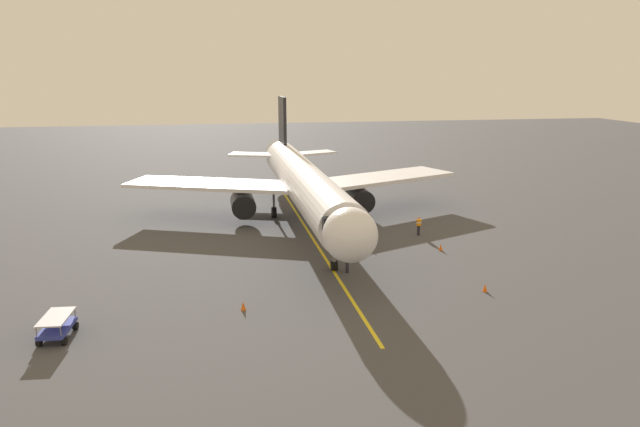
# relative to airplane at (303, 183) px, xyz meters

# --- Properties ---
(ground_plane) EXTENTS (220.00, 220.00, 0.00)m
(ground_plane) POSITION_rel_airplane_xyz_m (-1.74, -0.49, -4.00)
(ground_plane) COLOR #424244
(apron_lead_in_line) EXTENTS (0.85, 40.00, 0.01)m
(apron_lead_in_line) POSITION_rel_airplane_xyz_m (-0.00, 6.28, -4.00)
(apron_lead_in_line) COLOR yellow
(apron_lead_in_line) RESTS_ON ground
(airplane) EXTENTS (34.80, 40.25, 11.50)m
(airplane) POSITION_rel_airplane_xyz_m (0.00, 0.00, 0.00)
(airplane) COLOR white
(airplane) RESTS_ON ground
(ground_crew_marshaller) EXTENTS (0.26, 0.40, 1.71)m
(ground_crew_marshaller) POSITION_rel_airplane_xyz_m (-1.05, 14.45, -3.12)
(ground_crew_marshaller) COLOR #23232D
(ground_crew_marshaller) RESTS_ON ground
(ground_crew_wing_walker) EXTENTS (0.42, 0.29, 1.71)m
(ground_crew_wing_walker) POSITION_rel_airplane_xyz_m (-9.59, 6.01, -3.12)
(ground_crew_wing_walker) COLOR #23232D
(ground_crew_wing_walker) RESTS_ON ground
(baggage_cart_near_nose) EXTENTS (1.73, 2.70, 1.27)m
(baggage_cart_near_nose) POSITION_rel_airplane_xyz_m (17.13, 21.79, -3.35)
(baggage_cart_near_nose) COLOR #2D3899
(baggage_cart_near_nose) RESTS_ON ground
(safety_cone_nose_left) EXTENTS (0.32, 0.32, 0.55)m
(safety_cone_nose_left) POSITION_rel_airplane_xyz_m (6.80, 19.85, -3.73)
(safety_cone_nose_left) COLOR #F2590F
(safety_cone_nose_left) RESTS_ON ground
(safety_cone_nose_right) EXTENTS (0.32, 0.32, 0.55)m
(safety_cone_nose_right) POSITION_rel_airplane_xyz_m (-4.22, 9.79, -3.73)
(safety_cone_nose_right) COLOR #F2590F
(safety_cone_nose_right) RESTS_ON ground
(safety_cone_wing_port) EXTENTS (0.32, 0.32, 0.55)m
(safety_cone_wing_port) POSITION_rel_airplane_xyz_m (-9.84, 10.65, -3.73)
(safety_cone_wing_port) COLOR #F2590F
(safety_cone_wing_port) RESTS_ON ground
(safety_cone_wing_starboard) EXTENTS (0.32, 0.32, 0.55)m
(safety_cone_wing_starboard) POSITION_rel_airplane_xyz_m (-9.35, 19.69, -3.73)
(safety_cone_wing_starboard) COLOR #F2590F
(safety_cone_wing_starboard) RESTS_ON ground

